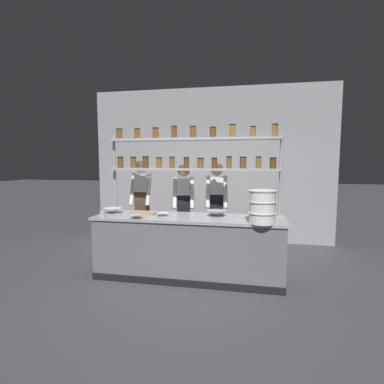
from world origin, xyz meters
name	(u,v)px	position (x,y,z in m)	size (l,w,h in m)	color
ground_plane	(189,277)	(0.00, 0.00, 0.00)	(40.00, 40.00, 0.00)	#3D3D42
back_wall	(210,165)	(0.00, 2.24, 1.64)	(5.18, 0.12, 3.27)	#939399
prep_counter	(189,247)	(0.00, 0.00, 0.46)	(2.78, 0.76, 0.92)	slate
spice_shelf_unit	(193,157)	(-0.01, 0.33, 1.79)	(2.67, 0.28, 2.28)	#999BA0
chef_left	(142,202)	(-0.97, 0.66, 1.01)	(0.37, 0.30, 1.74)	black
chef_center	(184,206)	(-0.24, 0.69, 0.96)	(0.40, 0.32, 1.67)	black
chef_right	(216,205)	(0.32, 0.74, 0.98)	(0.39, 0.32, 1.70)	black
container_stack	(262,207)	(1.04, -0.29, 1.14)	(0.36, 0.36, 0.44)	white
cutting_board	(143,213)	(-0.73, 0.07, 0.93)	(0.40, 0.26, 0.02)	#A88456
prep_bowl_near_left	(216,213)	(0.39, 0.12, 0.96)	(0.30, 0.30, 0.08)	#B2B7BC
prep_bowl_center_front	(113,211)	(-1.22, 0.05, 0.96)	(0.28, 0.28, 0.08)	silver
prep_bowl_center_back	(162,214)	(-0.39, -0.04, 0.94)	(0.17, 0.17, 0.05)	white
prep_bowl_near_right	(136,217)	(-0.70, -0.30, 0.95)	(0.19, 0.19, 0.05)	#B2B7BC
serving_cup_front	(102,214)	(-1.22, -0.30, 0.96)	(0.07, 0.07, 0.09)	#B2B7BC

